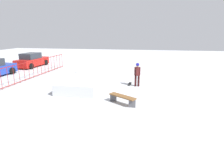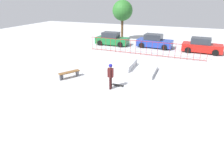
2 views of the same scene
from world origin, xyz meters
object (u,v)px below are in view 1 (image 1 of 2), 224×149
(skater, at_px, (137,73))
(park_bench, at_px, (122,98))
(skateboard, at_px, (130,84))
(parked_car_red, at_px, (32,60))
(skate_ramp, at_px, (85,83))

(skater, distance_m, park_bench, 3.69)
(skateboard, height_order, park_bench, park_bench)
(skater, distance_m, parked_car_red, 13.62)
(skateboard, xyz_separation_m, parked_car_red, (5.55, 11.75, 0.65))
(skate_ramp, height_order, park_bench, skate_ramp)
(skater, bearing_deg, skateboard, -131.17)
(skate_ramp, xyz_separation_m, parked_car_red, (6.67, 8.60, 0.41))
(skate_ramp, bearing_deg, parked_car_red, 52.48)
(park_bench, distance_m, parked_car_red, 14.99)
(skateboard, distance_m, park_bench, 3.89)
(park_bench, height_order, parked_car_red, parked_car_red)
(skater, xyz_separation_m, skateboard, (0.31, 0.55, -0.93))
(skateboard, xyz_separation_m, park_bench, (-3.88, 0.10, 0.28))
(skateboard, bearing_deg, skater, 63.47)
(skater, height_order, skateboard, skater)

